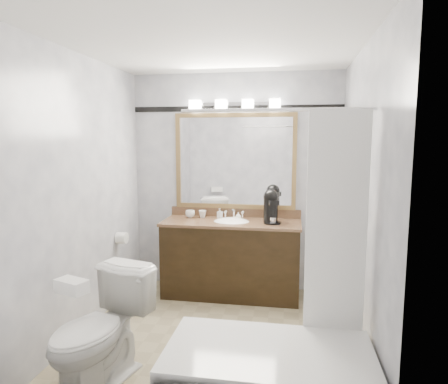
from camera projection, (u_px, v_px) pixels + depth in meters
The scene contains 15 objects.
room at pixel (214, 199), 3.38m from camera, with size 2.42×2.62×2.52m.
vanity at pixel (231, 257), 4.48m from camera, with size 1.53×0.58×0.97m.
mirror at pixel (235, 161), 4.60m from camera, with size 1.40×0.04×1.10m.
vanity_light_bar at pixel (235, 105), 4.46m from camera, with size 1.02×0.14×0.12m.
accent_stripe at pixel (235, 108), 4.53m from camera, with size 2.40×0.01×0.06m, color black.
bathtub at pixel (272, 373), 2.54m from camera, with size 1.30×0.75×1.96m.
tp_roll at pixel (122, 238), 4.29m from camera, with size 0.12×0.12×0.11m, color white.
toilet at pixel (99, 331), 2.81m from camera, with size 0.46×0.80×0.82m, color white.
tissue_box at pixel (72, 286), 2.44m from camera, with size 0.20×0.11×0.08m, color white.
coffee_maker at pixel (271, 206), 4.33m from camera, with size 0.20×0.23×0.36m.
cup_left at pixel (190, 214), 4.63m from camera, with size 0.11×0.11×0.08m, color white.
cup_right at pixel (203, 214), 4.63m from camera, with size 0.09×0.09×0.08m, color white.
soap_bottle_a at pixel (220, 213), 4.60m from camera, with size 0.05×0.05×0.11m, color white.
soap_bottle_b at pixel (238, 216), 4.55m from camera, with size 0.06×0.06×0.08m, color white.
soap_bar at pixel (237, 218), 4.53m from camera, with size 0.08×0.05×0.03m, color beige.
Camera 1 is at (0.64, -3.28, 1.76)m, focal length 32.00 mm.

